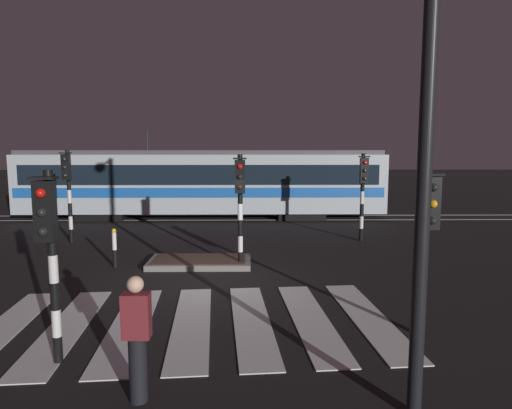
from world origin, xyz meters
TOP-DOWN VIEW (x-y plane):
  - ground_plane at (0.00, 0.00)m, footprint 120.00×120.00m
  - rail_near at (0.00, 9.88)m, footprint 80.00×0.12m
  - rail_far at (0.00, 11.32)m, footprint 80.00×0.12m
  - crosswalk_zebra at (0.00, -2.73)m, footprint 7.93×4.73m
  - traffic_island at (-0.32, 1.72)m, footprint 2.91×1.52m
  - traffic_light_corner_far_right at (5.16, 4.97)m, footprint 0.36×0.42m
  - traffic_light_kerb_mid_left at (-1.89, -4.40)m, footprint 0.36×0.42m
  - traffic_light_corner_far_left at (-5.25, 4.88)m, footprint 0.36×0.42m
  - traffic_light_median_centre at (0.86, 1.30)m, footprint 0.36×0.42m
  - traffic_light_corner_near_right at (4.20, -3.42)m, footprint 0.36×0.42m
  - street_lamp_near_kerb at (3.18, -6.05)m, footprint 0.44×1.21m
  - tram at (-1.14, 10.59)m, footprint 17.24×2.58m
  - pedestrian_waiting_at_kerb at (-0.36, -5.41)m, footprint 0.36×0.24m
  - bollard_island_edge at (-2.69, 1.49)m, footprint 0.12×0.12m

SIDE VIEW (x-z plane):
  - ground_plane at x=0.00m, z-range 0.00..0.00m
  - crosswalk_zebra at x=0.00m, z-range 0.00..0.02m
  - rail_near at x=0.00m, z-range 0.00..0.03m
  - rail_far at x=0.00m, z-range 0.00..0.03m
  - traffic_island at x=-0.32m, z-range 0.00..0.18m
  - bollard_island_edge at x=-2.69m, z-range 0.00..1.11m
  - pedestrian_waiting_at_kerb at x=-0.36m, z-range 0.02..1.73m
  - tram at x=-1.14m, z-range -0.32..3.83m
  - traffic_light_corner_near_right at x=4.20m, z-range 0.48..3.49m
  - traffic_light_kerb_mid_left at x=-1.89m, z-range 0.48..3.50m
  - traffic_light_corner_far_right at x=5.16m, z-range 0.50..3.67m
  - traffic_light_median_centre at x=0.86m, z-range 0.51..3.68m
  - traffic_light_corner_far_left at x=-5.25m, z-range 0.53..3.81m
  - street_lamp_near_kerb at x=3.18m, z-range 0.94..7.71m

